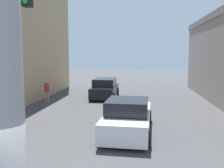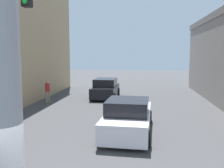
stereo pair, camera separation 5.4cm
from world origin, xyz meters
TOP-DOWN VIEW (x-y plane):
  - ground_plane at (0.00, 10.00)m, footprint 86.68×86.68m
  - car_lead at (0.56, 7.33)m, footprint 2.21×4.92m
  - car_far at (-1.80, 16.27)m, footprint 1.97×4.24m
  - pedestrian_far_left at (-5.66, 13.68)m, footprint 0.48×0.48m

SIDE VIEW (x-z plane):
  - ground_plane at x=0.00m, z-range 0.00..0.00m
  - car_lead at x=0.56m, z-range -0.08..1.48m
  - car_far at x=-1.80m, z-range -0.05..1.51m
  - pedestrian_far_left at x=-5.66m, z-range 0.14..1.76m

